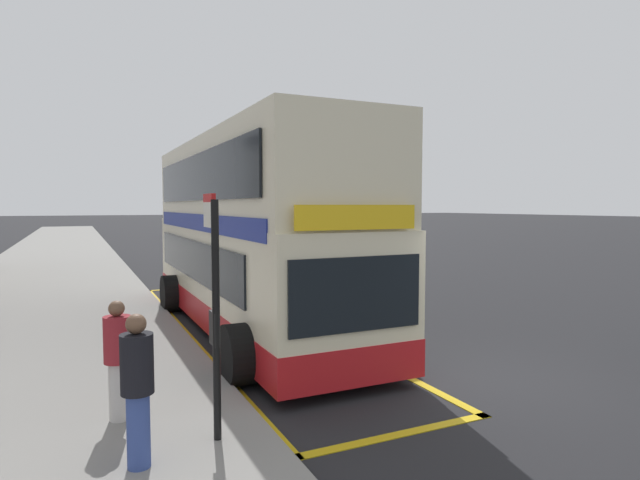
{
  "coord_description": "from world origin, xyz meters",
  "views": [
    {
      "loc": [
        -6.13,
        -6.49,
        2.89
      ],
      "look_at": [
        -1.07,
        4.23,
        2.1
      ],
      "focal_mm": 29.23,
      "sensor_mm": 36.0,
      "label": 1
    }
  ],
  "objects_px": {
    "double_decker_bus": "(250,241)",
    "pedestrian_further_back": "(137,385)",
    "parked_car_grey_ahead": "(263,246)",
    "pedestrian_waiting_near_sign": "(118,356)",
    "parked_car_maroon_distant": "(199,227)",
    "bus_stop_sign": "(214,297)"
  },
  "relations": [
    {
      "from": "pedestrian_further_back",
      "to": "parked_car_grey_ahead",
      "type": "bearing_deg",
      "value": 67.54
    },
    {
      "from": "bus_stop_sign",
      "to": "parked_car_grey_ahead",
      "type": "distance_m",
      "value": 20.72
    },
    {
      "from": "parked_car_grey_ahead",
      "to": "pedestrian_waiting_near_sign",
      "type": "bearing_deg",
      "value": -116.97
    },
    {
      "from": "parked_car_maroon_distant",
      "to": "bus_stop_sign",
      "type": "bearing_deg",
      "value": -102.83
    },
    {
      "from": "double_decker_bus",
      "to": "parked_car_grey_ahead",
      "type": "xyz_separation_m",
      "value": [
        5.03,
        13.75,
        -1.26
      ]
    },
    {
      "from": "bus_stop_sign",
      "to": "pedestrian_further_back",
      "type": "distance_m",
      "value": 1.26
    },
    {
      "from": "parked_car_maroon_distant",
      "to": "pedestrian_waiting_near_sign",
      "type": "bearing_deg",
      "value": -104.38
    },
    {
      "from": "double_decker_bus",
      "to": "pedestrian_further_back",
      "type": "distance_m",
      "value": 6.85
    },
    {
      "from": "double_decker_bus",
      "to": "pedestrian_further_back",
      "type": "height_order",
      "value": "double_decker_bus"
    },
    {
      "from": "pedestrian_waiting_near_sign",
      "to": "pedestrian_further_back",
      "type": "xyz_separation_m",
      "value": [
        0.1,
        -1.38,
        0.05
      ]
    },
    {
      "from": "parked_car_maroon_distant",
      "to": "pedestrian_waiting_near_sign",
      "type": "xyz_separation_m",
      "value": [
        -10.26,
        -42.9,
        0.17
      ]
    },
    {
      "from": "parked_car_maroon_distant",
      "to": "pedestrian_further_back",
      "type": "distance_m",
      "value": 45.44
    },
    {
      "from": "double_decker_bus",
      "to": "parked_car_grey_ahead",
      "type": "relative_size",
      "value": 2.42
    },
    {
      "from": "double_decker_bus",
      "to": "parked_car_maroon_distant",
      "type": "distance_m",
      "value": 38.94
    },
    {
      "from": "parked_car_grey_ahead",
      "to": "pedestrian_waiting_near_sign",
      "type": "distance_m",
      "value": 20.14
    },
    {
      "from": "parked_car_maroon_distant",
      "to": "pedestrian_further_back",
      "type": "relative_size",
      "value": 2.57
    },
    {
      "from": "pedestrian_further_back",
      "to": "pedestrian_waiting_near_sign",
      "type": "bearing_deg",
      "value": 93.93
    },
    {
      "from": "double_decker_bus",
      "to": "parked_car_maroon_distant",
      "type": "bearing_deg",
      "value": 79.59
    },
    {
      "from": "bus_stop_sign",
      "to": "parked_car_grey_ahead",
      "type": "bearing_deg",
      "value": 69.48
    },
    {
      "from": "pedestrian_further_back",
      "to": "bus_stop_sign",
      "type": "bearing_deg",
      "value": 21.99
    },
    {
      "from": "parked_car_maroon_distant",
      "to": "parked_car_grey_ahead",
      "type": "xyz_separation_m",
      "value": [
        -2.0,
        -24.53,
        0.0
      ]
    },
    {
      "from": "pedestrian_waiting_near_sign",
      "to": "pedestrian_further_back",
      "type": "height_order",
      "value": "pedestrian_further_back"
    }
  ]
}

